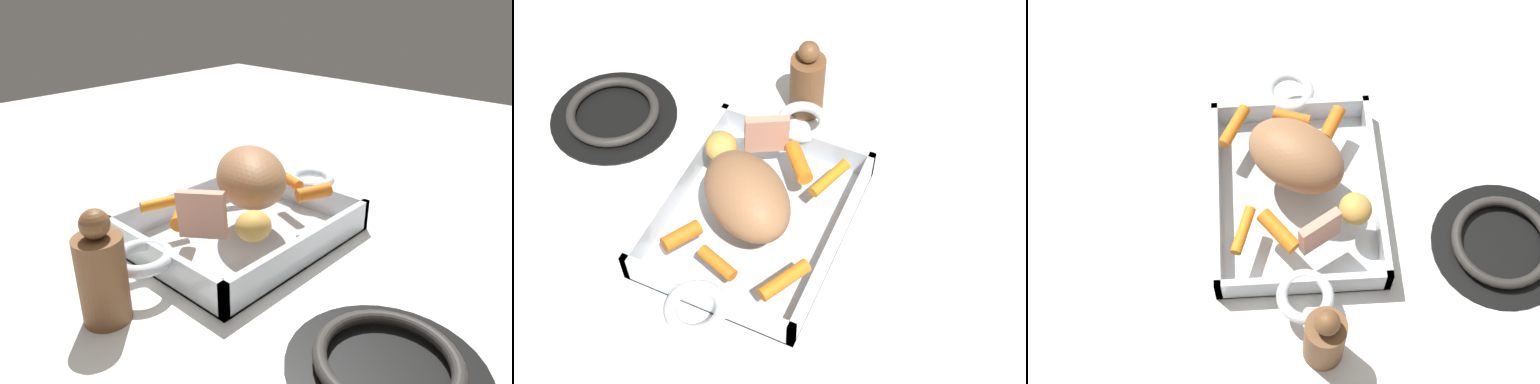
# 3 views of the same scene
# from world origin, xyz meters

# --- Properties ---
(ground_plane) EXTENTS (2.28, 2.28, 0.00)m
(ground_plane) POSITION_xyz_m (0.00, 0.00, 0.00)
(ground_plane) COLOR white
(roasting_dish) EXTENTS (0.42, 0.24, 0.05)m
(roasting_dish) POSITION_xyz_m (0.00, 0.00, 0.02)
(roasting_dish) COLOR silver
(roasting_dish) RESTS_ON ground_plane
(pork_roast) EXTENTS (0.17, 0.18, 0.08)m
(pork_roast) POSITION_xyz_m (-0.02, -0.00, 0.09)
(pork_roast) COLOR #9C6A45
(pork_roast) RESTS_ON roasting_dish
(roast_slice_outer) EXTENTS (0.04, 0.06, 0.06)m
(roast_slice_outer) POSITION_xyz_m (0.09, 0.02, 0.08)
(roast_slice_outer) COLOR tan
(roast_slice_outer) RESTS_ON roasting_dish
(baby_carrot_short) EXTENTS (0.07, 0.05, 0.02)m
(baby_carrot_short) POSITION_xyz_m (-0.10, -0.09, 0.06)
(baby_carrot_short) COLOR orange
(baby_carrot_short) RESTS_ON roasting_dish
(baby_carrot_southeast) EXTENTS (0.03, 0.06, 0.02)m
(baby_carrot_southeast) POSITION_xyz_m (-0.11, -0.00, 0.06)
(baby_carrot_southeast) COLOR orange
(baby_carrot_southeast) RESTS_ON roasting_dish
(baby_carrot_northeast) EXTENTS (0.07, 0.04, 0.02)m
(baby_carrot_northeast) POSITION_xyz_m (0.07, -0.08, 0.06)
(baby_carrot_northeast) COLOR orange
(baby_carrot_northeast) RESTS_ON roasting_dish
(baby_carrot_center_right) EXTENTS (0.07, 0.06, 0.03)m
(baby_carrot_center_right) POSITION_xyz_m (0.08, -0.03, 0.06)
(baby_carrot_center_right) COLOR orange
(baby_carrot_center_right) RESTS_ON roasting_dish
(baby_carrot_southwest) EXTENTS (0.06, 0.04, 0.02)m
(baby_carrot_southwest) POSITION_xyz_m (-0.09, 0.06, 0.06)
(baby_carrot_southwest) COLOR orange
(baby_carrot_southwest) RESTS_ON roasting_dish
(potato_halved) EXTENTS (0.06, 0.06, 0.04)m
(potato_halved) POSITION_xyz_m (0.06, 0.08, 0.07)
(potato_halved) COLOR gold
(potato_halved) RESTS_ON roasting_dish
(stove_burner_rear) EXTENTS (0.20, 0.20, 0.02)m
(stove_burner_rear) POSITION_xyz_m (0.09, 0.29, 0.01)
(stove_burner_rear) COLOR black
(stove_burner_rear) RESTS_ON ground_plane
(pepper_mill) EXTENTS (0.05, 0.05, 0.14)m
(pepper_mill) POSITION_xyz_m (0.23, 0.02, 0.06)
(pepper_mill) COLOR brown
(pepper_mill) RESTS_ON ground_plane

